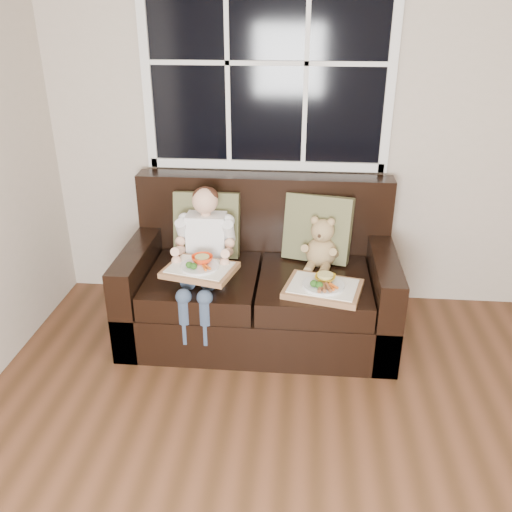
# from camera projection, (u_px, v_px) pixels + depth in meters

# --- Properties ---
(window_back) EXTENTS (1.62, 0.04, 1.37)m
(window_back) POSITION_uv_depth(u_px,v_px,m) (267.00, 63.00, 3.41)
(window_back) COLOR black
(window_back) RESTS_ON room_walls
(loveseat) EXTENTS (1.70, 0.92, 0.96)m
(loveseat) POSITION_uv_depth(u_px,v_px,m) (260.00, 285.00, 3.56)
(loveseat) COLOR black
(loveseat) RESTS_ON ground
(pillow_left) EXTENTS (0.43, 0.19, 0.44)m
(pillow_left) POSITION_uv_depth(u_px,v_px,m) (207.00, 224.00, 3.58)
(pillow_left) COLOR brown
(pillow_left) RESTS_ON loveseat
(pillow_right) EXTENTS (0.46, 0.29, 0.44)m
(pillow_right) POSITION_uv_depth(u_px,v_px,m) (318.00, 228.00, 3.52)
(pillow_right) COLOR brown
(pillow_right) RESTS_ON loveseat
(child) EXTENTS (0.36, 0.59, 0.81)m
(child) POSITION_uv_depth(u_px,v_px,m) (204.00, 246.00, 3.35)
(child) COLOR white
(child) RESTS_ON loveseat
(teddy_bear) EXTENTS (0.23, 0.28, 0.35)m
(teddy_bear) POSITION_uv_depth(u_px,v_px,m) (322.00, 246.00, 3.44)
(teddy_bear) COLOR #A48457
(teddy_bear) RESTS_ON loveseat
(tray_left) EXTENTS (0.46, 0.39, 0.09)m
(tray_left) POSITION_uv_depth(u_px,v_px,m) (200.00, 268.00, 3.19)
(tray_left) COLOR olive
(tray_left) RESTS_ON child
(tray_right) EXTENTS (0.50, 0.42, 0.10)m
(tray_right) POSITION_uv_depth(u_px,v_px,m) (323.00, 287.00, 3.17)
(tray_right) COLOR olive
(tray_right) RESTS_ON loveseat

